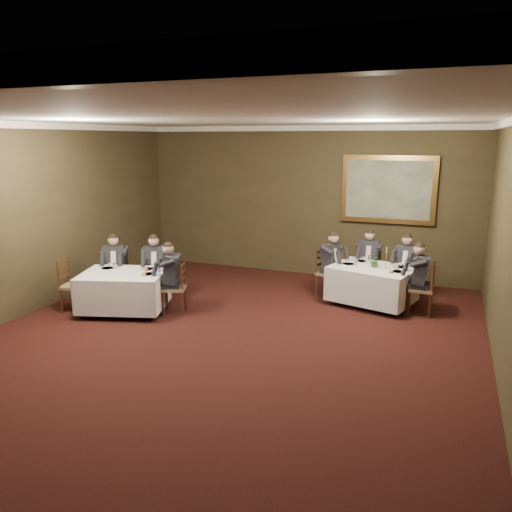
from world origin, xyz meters
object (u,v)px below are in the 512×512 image
Objects in this scene: chair_main_backright at (406,285)px; chair_main_endright at (421,300)px; chair_main_backleft at (368,278)px; chair_sec_backleft at (117,285)px; chair_main_endleft at (328,282)px; diner_main_endright at (421,288)px; chair_sec_endleft at (74,296)px; chair_sec_backright at (157,286)px; table_main at (372,282)px; diner_sec_backleft at (117,274)px; diner_sec_endright at (174,287)px; candlestick at (386,260)px; diner_main_endleft at (329,272)px; diner_sec_backright at (156,275)px; diner_main_backleft at (369,268)px; diner_main_backright at (407,274)px; table_second at (124,289)px; centerpiece at (375,261)px; chair_sec_endright at (175,298)px; painting at (388,190)px.

chair_main_endright is (0.34, -0.90, 0.00)m from chair_main_backright.
chair_sec_backleft is (-4.72, -2.37, 0.00)m from chair_main_backleft.
chair_main_endleft is (-1.54, -0.42, 0.00)m from chair_main_backright.
chair_sec_endleft is (-6.16, -2.18, -0.23)m from diner_main_endright.
chair_main_endright and chair_sec_backright have the same top height.
table_main is at bearing 67.29° from chair_main_backright.
diner_main_endright is at bearing 90.00° from chair_main_endright.
chair_sec_endleft is at bearing 50.32° from diner_sec_backleft.
diner_sec_endright reaches higher than candlestick.
chair_sec_endleft is 2.24× the size of candlestick.
table_main is 0.96m from diner_main_endleft.
diner_main_endleft is 1.00× the size of diner_sec_backright.
chair_main_endright is 0.74× the size of diner_main_endright.
diner_sec_endright is (-2.44, -2.10, 0.23)m from chair_main_endleft.
diner_main_backleft is 4.47m from chair_sec_backright.
diner_main_endright reaches higher than chair_sec_backright.
diner_main_backright is 0.88m from candlestick.
diner_sec_backright reaches higher than chair_sec_backright.
chair_main_backright is 0.74× the size of diner_sec_backright.
table_second is 5.64m from chair_main_backright.
table_main is 0.88m from diner_main_backleft.
centerpiece is (0.23, -0.87, 0.61)m from chair_main_backleft.
diner_main_backleft is 3.01× the size of candlestick.
diner_sec_backright is at bearing -162.89° from table_main.
table_main is 5.15m from chair_sec_backleft.
table_main is 4.33m from diner_sec_backright.
chair_main_backright and chair_sec_endright have the same top height.
diner_sec_backleft is at bearing 40.92° from diner_main_backright.
diner_sec_backright reaches higher than chair_main_backleft.
diner_sec_backleft is at bearing 148.21° from chair_sec_endleft.
centerpiece reaches higher than chair_sec_endright.
chair_sec_backright is (-4.73, -1.91, -0.23)m from diner_main_backright.
diner_sec_endright is at bearing 51.71° from diner_main_backright.
chair_main_backleft is at bearing 4.91° from chair_main_backright.
candlestick is at bearing 90.68° from chair_main_endleft.
diner_main_backleft is at bearing 110.01° from chair_sec_endleft.
chair_sec_endright is at bearing -151.44° from centerpiece.
chair_main_backleft is (-0.20, 0.87, -0.17)m from table_main.
diner_sec_backleft and diner_sec_backright have the same top height.
table_main is at bearing 105.80° from diner_main_backleft.
diner_sec_backleft is 1.58m from diner_sec_endright.
diner_main_backleft and diner_main_backright have the same top height.
chair_main_endleft is at bearing -69.61° from diner_sec_endright.
painting reaches higher than diner_main_backright.
chair_main_endright and chair_sec_endright have the same top height.
table_main is 1.79× the size of chair_sec_backright.
centerpiece is (4.17, 1.27, 0.38)m from diner_sec_backright.
chair_main_backleft is at bearing 103.10° from table_main.
table_main is at bearing 101.75° from chair_sec_endleft.
diner_sec_endright is (-4.31, -1.61, 0.00)m from diner_main_endright.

